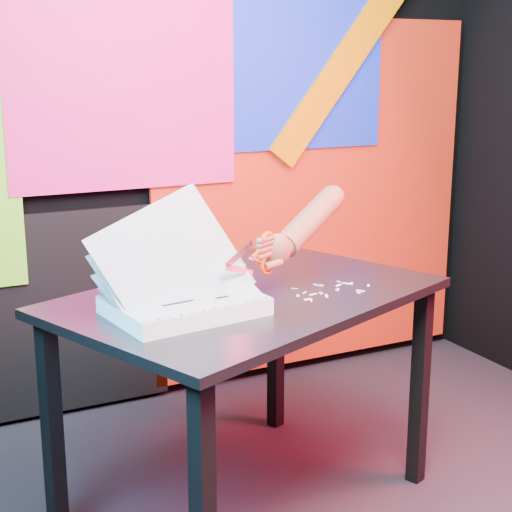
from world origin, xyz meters
TOP-DOWN VIEW (x-y plane):
  - room at (0.00, 0.00)m, footprint 3.01×3.01m
  - backdrop at (0.06, 1.46)m, footprint 2.88×0.05m
  - work_table at (-0.17, 0.50)m, footprint 1.37×1.15m
  - printout_stack at (-0.43, 0.39)m, footprint 0.50×0.36m
  - scissors at (-0.14, 0.43)m, footprint 0.22×0.12m
  - hand_forearm at (0.06, 0.54)m, footprint 0.42×0.25m
  - paper_clippings at (0.08, 0.40)m, footprint 0.28×0.16m

SIDE VIEW (x-z plane):
  - work_table at x=-0.17m, z-range 0.28..1.03m
  - paper_clippings at x=0.08m, z-range 0.75..0.75m
  - printout_stack at x=-0.43m, z-range 0.59..0.98m
  - scissors at x=-0.14m, z-range 0.82..0.95m
  - hand_forearm at x=0.06m, z-range 0.83..1.05m
  - backdrop at x=0.06m, z-range -0.08..2.00m
  - room at x=0.00m, z-range 0.00..2.71m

